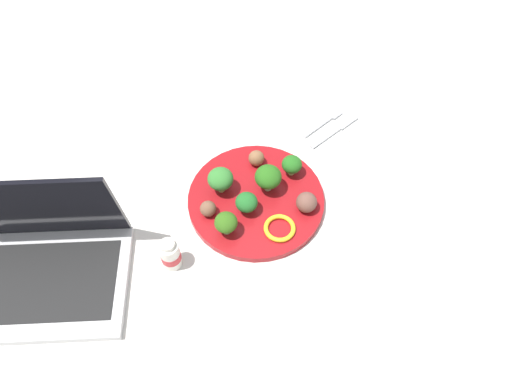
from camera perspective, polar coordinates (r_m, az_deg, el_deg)
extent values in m
plane|color=silver|center=(1.00, 0.00, -1.18)|extent=(4.00, 4.00, 0.00)
cylinder|color=maroon|center=(1.00, 0.00, -0.93)|extent=(0.28, 0.28, 0.02)
cylinder|color=#A2C469|center=(1.00, -4.10, 0.58)|extent=(0.02, 0.02, 0.02)
ellipsoid|color=#357B31|center=(0.98, -4.20, 1.55)|extent=(0.05, 0.05, 0.04)
cylinder|color=#95C369|center=(0.97, -1.10, -1.96)|extent=(0.01, 0.01, 0.01)
ellipsoid|color=#226627|center=(0.95, -1.12, -1.21)|extent=(0.04, 0.04, 0.04)
cylinder|color=#9FBE80|center=(1.00, 1.49, 0.68)|extent=(0.02, 0.02, 0.02)
ellipsoid|color=#29651A|center=(0.97, 1.53, 1.72)|extent=(0.05, 0.05, 0.04)
cylinder|color=#A3C867|center=(1.03, 4.16, 2.47)|extent=(0.01, 0.01, 0.01)
ellipsoid|color=#24661D|center=(1.01, 4.24, 3.26)|extent=(0.04, 0.04, 0.03)
cylinder|color=#93CD7A|center=(0.94, -3.48, -4.38)|extent=(0.01, 0.01, 0.02)
ellipsoid|color=#346319|center=(0.92, -3.55, -3.59)|extent=(0.04, 0.04, 0.04)
sphere|color=brown|center=(0.96, -5.65, -1.97)|extent=(0.03, 0.03, 0.03)
sphere|color=brown|center=(0.96, 5.96, -1.21)|extent=(0.04, 0.04, 0.04)
sphere|color=brown|center=(1.03, 0.05, 4.00)|extent=(0.03, 0.03, 0.03)
torus|color=yellow|center=(0.95, 2.79, -4.26)|extent=(0.09, 0.09, 0.01)
cube|color=white|center=(1.14, 8.40, 7.41)|extent=(0.17, 0.13, 0.01)
cube|color=silver|center=(1.14, 7.22, 7.70)|extent=(0.09, 0.01, 0.01)
cube|color=silver|center=(1.17, 9.26, 9.10)|extent=(0.03, 0.02, 0.01)
cube|color=silver|center=(1.12, 8.16, 6.43)|extent=(0.09, 0.02, 0.01)
cube|color=silver|center=(1.16, 10.68, 8.15)|extent=(0.06, 0.02, 0.01)
cylinder|color=white|center=(0.92, -10.02, -7.28)|extent=(0.04, 0.04, 0.07)
cylinder|color=red|center=(0.92, -10.00, -7.37)|extent=(0.04, 0.04, 0.02)
cylinder|color=silver|center=(0.89, -10.38, -6.13)|extent=(0.03, 0.03, 0.01)
cube|color=silver|center=(0.99, -24.03, -9.80)|extent=(0.39, 0.38, 0.02)
cube|color=black|center=(0.98, -24.21, -9.58)|extent=(0.32, 0.30, 0.00)
cube|color=black|center=(0.95, -25.09, -1.80)|extent=(0.26, 0.23, 0.20)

